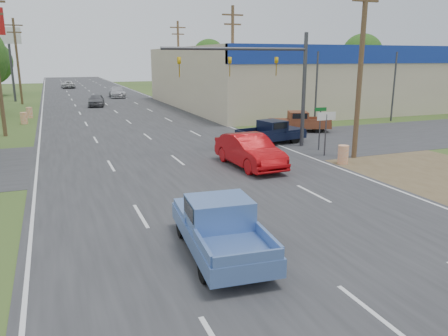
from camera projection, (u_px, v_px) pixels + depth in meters
name	position (u px, v px, depth m)	size (l,w,h in m)	color
ground	(373.00, 314.00, 9.65)	(200.00, 200.00, 0.00)	#2F481C
main_road	(116.00, 112.00, 45.73)	(15.00, 180.00, 0.02)	#2D2D30
cross_road	(169.00, 153.00, 25.88)	(120.00, 10.00, 0.02)	#2D2D30
dirt_verge	(414.00, 167.00, 22.58)	(8.00, 18.00, 0.01)	brown
big_box_store	(367.00, 75.00, 56.23)	(50.00, 28.10, 6.60)	#B7A88C
utility_pole_1	(361.00, 61.00, 23.45)	(2.00, 0.28, 10.00)	#4C3823
utility_pole_2	(232.00, 60.00, 39.68)	(2.00, 0.28, 10.00)	#4C3823
utility_pole_3	(179.00, 59.00, 55.92)	(2.00, 0.28, 10.00)	#4C3823
utility_pole_6	(17.00, 59.00, 51.87)	(2.00, 0.28, 10.00)	#4C3823
tree_3	(362.00, 54.00, 90.81)	(8.40, 8.40, 10.40)	#422D19
tree_5	(209.00, 56.00, 104.55)	(7.98, 7.98, 9.88)	#422D19
barrel_0	(343.00, 155.00, 23.20)	(0.56, 0.56, 1.00)	orange
barrel_1	(275.00, 130.00, 31.00)	(0.56, 0.56, 1.00)	orange
barrel_2	(24.00, 118.00, 37.17)	(0.56, 0.56, 1.00)	orange
barrel_3	(29.00, 113.00, 40.89)	(0.56, 0.56, 1.00)	orange
pole_sign_left_far	(9.00, 44.00, 54.66)	(3.00, 0.35, 9.20)	#3F3F44
lane_sign	(326.00, 123.00, 24.73)	(1.20, 0.08, 2.52)	#3F3F44
street_name_sign	(320.00, 124.00, 26.37)	(0.80, 0.08, 2.61)	#3F3F44
signal_mast	(266.00, 70.00, 25.88)	(9.12, 0.40, 7.00)	#3F3F44
red_convertible	(250.00, 151.00, 22.44)	(1.77, 5.09, 1.68)	#A9070B
blue_pickup	(219.00, 225.00, 12.55)	(2.33, 5.10, 1.64)	black
navy_pickup	(272.00, 132.00, 28.57)	(4.90, 2.65, 1.54)	black
brown_pickup	(298.00, 121.00, 33.32)	(4.96, 3.33, 1.54)	black
distant_car_grey	(96.00, 100.00, 50.67)	(1.71, 4.25, 1.45)	slate
distant_car_silver	(117.00, 92.00, 62.06)	(2.12, 5.21, 1.51)	#BBBABF
distant_car_white	(68.00, 85.00, 80.83)	(2.21, 4.80, 1.33)	silver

